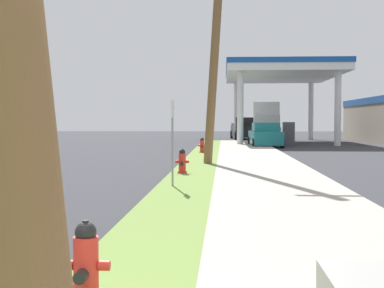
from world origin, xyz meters
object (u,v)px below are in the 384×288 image
fire_hydrant_third (202,146)px  street_sign_post (172,124)px  fire_hydrant_nearest (86,268)px  car_teal_by_near_pump (265,136)px  truck_black_on_apron (244,129)px  truck_silver_at_forecourt (266,123)px  fire_hydrant_second (182,162)px  utility_pole_midground (216,32)px

fire_hydrant_third → street_sign_post: (-0.17, -13.53, 1.19)m
fire_hydrant_nearest → car_teal_by_near_pump: car_teal_by_near_pump is taller
fire_hydrant_nearest → car_teal_by_near_pump: size_ratio=0.16×
car_teal_by_near_pump → street_sign_post: bearing=-100.2°
fire_hydrant_third → car_teal_by_near_pump: car_teal_by_near_pump is taller
fire_hydrant_third → truck_black_on_apron: bearing=82.5°
street_sign_post → truck_silver_at_forecourt: truck_silver_at_forecourt is taller
fire_hydrant_second → street_sign_post: size_ratio=0.35×
truck_silver_at_forecourt → car_teal_by_near_pump: bearing=-94.8°
utility_pole_midground → street_sign_post: size_ratio=4.53×
truck_black_on_apron → truck_silver_at_forecourt: bearing=-78.1°
fire_hydrant_third → utility_pole_midground: size_ratio=0.08×
utility_pole_midground → car_teal_by_near_pump: 15.85m
fire_hydrant_nearest → utility_pole_midground: size_ratio=0.08×
truck_black_on_apron → fire_hydrant_nearest: bearing=-93.9°
fire_hydrant_second → truck_silver_at_forecourt: truck_silver_at_forecourt is taller
fire_hydrant_second → fire_hydrant_third: 10.34m
fire_hydrant_nearest → car_teal_by_near_pump: bearing=82.7°
utility_pole_midground → street_sign_post: bearing=-97.8°
street_sign_post → car_teal_by_near_pump: size_ratio=0.46×
fire_hydrant_third → fire_hydrant_second: bearing=-91.0°
fire_hydrant_second → fire_hydrant_third: size_ratio=1.00×
truck_silver_at_forecourt → truck_black_on_apron: (-1.44, 6.87, -0.57)m
fire_hydrant_second → utility_pole_midground: (0.96, 3.77, 4.57)m
car_teal_by_near_pump → truck_silver_at_forecourt: truck_silver_at_forecourt is taller
fire_hydrant_second → street_sign_post: (0.01, -3.19, 1.19)m
fire_hydrant_third → truck_silver_at_forecourt: truck_silver_at_forecourt is taller
fire_hydrant_second → truck_silver_at_forecourt: (4.54, 25.77, 1.04)m
utility_pole_midground → truck_silver_at_forecourt: size_ratio=1.48×
fire_hydrant_third → car_teal_by_near_pump: bearing=65.8°
utility_pole_midground → truck_black_on_apron: 29.23m
street_sign_post → car_teal_by_near_pump: (3.94, 21.92, -0.91)m
utility_pole_midground → truck_black_on_apron: (2.14, 28.86, -4.10)m
street_sign_post → fire_hydrant_nearest: bearing=-89.6°
fire_hydrant_second → truck_black_on_apron: truck_black_on_apron is taller
fire_hydrant_third → truck_black_on_apron: size_ratio=0.13×
fire_hydrant_nearest → truck_silver_at_forecourt: (4.47, 37.45, 1.04)m
truck_silver_at_forecourt → truck_black_on_apron: size_ratio=1.17×
fire_hydrant_nearest → truck_silver_at_forecourt: bearing=83.2°
street_sign_post → fire_hydrant_third: bearing=89.3°
fire_hydrant_nearest → fire_hydrant_second: bearing=90.4°
fire_hydrant_nearest → truck_silver_at_forecourt: size_ratio=0.11×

